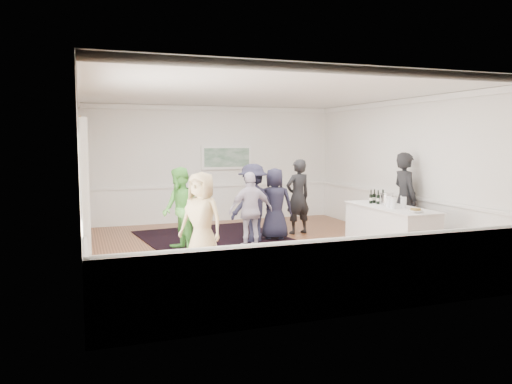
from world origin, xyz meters
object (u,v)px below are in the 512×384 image
object	(u,v)px
guest_lilac	(251,211)
ice_bucket	(387,199)
guest_tan	(202,220)
guest_dark_a	(253,203)
guest_dark_b	(298,197)
nut_bowl	(416,211)
guest_green	(180,210)
bartender	(405,198)
serving_table	(390,229)
guest_navy	(275,204)

from	to	relation	value
guest_lilac	ice_bucket	distance (m)	2.84
guest_tan	guest_dark_a	xyz separation A→B (m)	(1.59, 1.79, 0.02)
guest_dark_b	nut_bowl	bearing A→B (deg)	95.10
guest_tan	guest_lilac	world-z (taller)	guest_tan
guest_green	guest_lilac	bearing A→B (deg)	69.61
bartender	guest_lilac	bearing A→B (deg)	86.22
guest_dark_a	ice_bucket	size ratio (longest dim) A/B	6.72
bartender	ice_bucket	xyz separation A→B (m)	(-0.69, -0.34, 0.04)
guest_dark_a	guest_dark_b	distance (m)	1.48
guest_tan	guest_green	bearing A→B (deg)	140.59
serving_table	guest_navy	size ratio (longest dim) A/B	1.39
guest_dark_a	guest_navy	xyz separation A→B (m)	(0.58, 0.13, -0.05)
ice_bucket	serving_table	bearing A→B (deg)	-104.31
guest_navy	ice_bucket	world-z (taller)	guest_navy
bartender	ice_bucket	size ratio (longest dim) A/B	7.70
serving_table	guest_dark_a	xyz separation A→B (m)	(-2.34, 1.81, 0.41)
guest_lilac	guest_dark_a	world-z (taller)	guest_dark_a
guest_navy	guest_dark_a	bearing A→B (deg)	33.08
bartender	guest_tan	bearing A→B (deg)	102.98
serving_table	guest_tan	world-z (taller)	guest_tan
guest_tan	ice_bucket	bearing A→B (deg)	49.09
nut_bowl	guest_green	bearing A→B (deg)	150.24
guest_lilac	guest_dark_b	xyz separation A→B (m)	(1.63, 1.23, 0.10)
guest_dark_b	ice_bucket	bearing A→B (deg)	105.19
nut_bowl	ice_bucket	bearing A→B (deg)	83.64
guest_dark_b	guest_navy	world-z (taller)	guest_dark_b
guest_navy	ice_bucket	distance (m)	2.51
guest_green	guest_lilac	distance (m)	1.46
guest_green	guest_lilac	xyz separation A→B (m)	(1.43, -0.24, -0.06)
bartender	guest_tan	distance (m)	4.72
guest_green	serving_table	bearing A→B (deg)	59.98
bartender	guest_dark_b	distance (m)	2.52
guest_lilac	guest_dark_a	size ratio (longest dim) A/B	0.92
serving_table	ice_bucket	size ratio (longest dim) A/B	8.76
guest_green	guest_dark_a	xyz separation A→B (m)	(1.70, 0.40, 0.01)
bartender	ice_bucket	world-z (taller)	bartender
guest_green	guest_dark_b	world-z (taller)	guest_dark_b
guest_dark_a	guest_navy	distance (m)	0.59
bartender	nut_bowl	bearing A→B (deg)	156.74
guest_navy	nut_bowl	xyz separation A→B (m)	(1.71, -2.81, 0.14)
serving_table	guest_dark_b	bearing A→B (deg)	112.29
guest_lilac	guest_green	bearing A→B (deg)	-11.18
bartender	nut_bowl	world-z (taller)	bartender
serving_table	guest_dark_a	world-z (taller)	guest_dark_a
guest_dark_b	guest_lilac	bearing A→B (deg)	26.50
guest_dark_b	ice_bucket	world-z (taller)	guest_dark_b
serving_table	guest_dark_b	world-z (taller)	guest_dark_b
guest_dark_b	nut_bowl	world-z (taller)	guest_dark_b
bartender	guest_dark_b	xyz separation A→B (m)	(-1.74, 1.82, -0.10)
guest_green	guest_navy	world-z (taller)	guest_green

